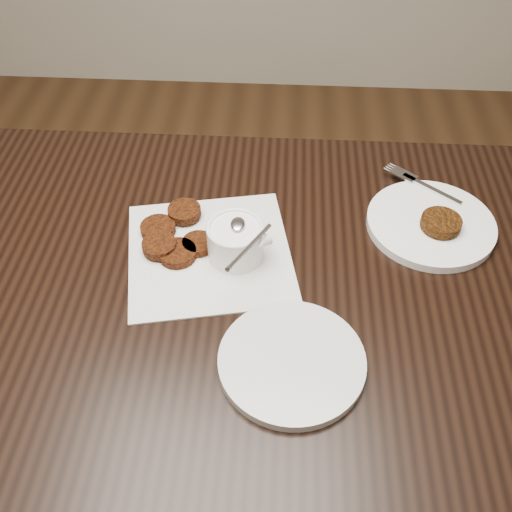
{
  "coord_description": "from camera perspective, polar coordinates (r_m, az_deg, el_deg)",
  "views": [
    {
      "loc": [
        0.16,
        -0.55,
        1.46
      ],
      "look_at": [
        0.12,
        0.08,
        0.8
      ],
      "focal_mm": 40.81,
      "sensor_mm": 36.0,
      "label": 1
    }
  ],
  "objects": [
    {
      "name": "plate_empty",
      "position": [
        0.85,
        3.52,
        -10.27
      ],
      "size": [
        0.23,
        0.23,
        0.01
      ],
      "primitive_type": "cylinder",
      "rotation": [
        0.0,
        0.0,
        -0.1
      ],
      "color": "silver",
      "rests_on": "table"
    },
    {
      "name": "plate_with_patty",
      "position": [
        1.07,
        16.83,
        3.36
      ],
      "size": [
        0.32,
        0.32,
        0.03
      ],
      "primitive_type": null,
      "rotation": [
        0.0,
        0.0,
        -0.7
      ],
      "color": "white",
      "rests_on": "table"
    },
    {
      "name": "patty_cluster",
      "position": [
        1.0,
        -8.09,
        1.46
      ],
      "size": [
        0.21,
        0.21,
        0.02
      ],
      "primitive_type": null,
      "rotation": [
        0.0,
        0.0,
        0.02
      ],
      "color": "#662A0D",
      "rests_on": "napkin"
    },
    {
      "name": "sauce_ramekin",
      "position": [
        0.94,
        -2.08,
        2.9
      ],
      "size": [
        0.13,
        0.13,
        0.13
      ],
      "primitive_type": null,
      "rotation": [
        0.0,
        0.0,
        -0.04
      ],
      "color": "white",
      "rests_on": "napkin"
    },
    {
      "name": "napkin",
      "position": [
        0.99,
        -4.59,
        0.32
      ],
      "size": [
        0.32,
        0.32,
        0.0
      ],
      "primitive_type": "cube",
      "rotation": [
        0.0,
        0.0,
        0.2
      ],
      "color": "white",
      "rests_on": "table"
    },
    {
      "name": "table",
      "position": [
        1.23,
        -2.4,
        -15.76
      ],
      "size": [
        1.41,
        0.91,
        0.75
      ],
      "primitive_type": "cube",
      "color": "black",
      "rests_on": "floor"
    },
    {
      "name": "floor",
      "position": [
        1.57,
        -4.95,
        -22.78
      ],
      "size": [
        4.0,
        4.0,
        0.0
      ],
      "primitive_type": "plane",
      "color": "#52341C",
      "rests_on": "ground"
    }
  ]
}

